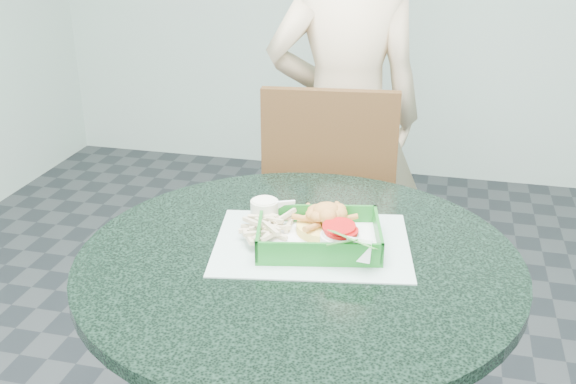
% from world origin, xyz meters
% --- Properties ---
extents(cafe_table, '(0.98, 0.98, 0.75)m').
position_xyz_m(cafe_table, '(0.00, 0.00, 0.58)').
color(cafe_table, '#323234').
rests_on(cafe_table, floor).
extents(dining_chair, '(0.45, 0.45, 0.93)m').
position_xyz_m(dining_chair, '(-0.08, 0.69, 0.53)').
color(dining_chair, black).
rests_on(dining_chair, floor).
extents(diner_person, '(0.64, 0.50, 1.56)m').
position_xyz_m(diner_person, '(-0.06, 1.02, 0.78)').
color(diner_person, beige).
rests_on(diner_person, floor).
extents(placemat, '(0.49, 0.40, 0.00)m').
position_xyz_m(placemat, '(0.02, 0.06, 0.75)').
color(placemat, '#A2BDB4').
rests_on(placemat, cafe_table).
extents(food_basket, '(0.27, 0.20, 0.05)m').
position_xyz_m(food_basket, '(0.03, 0.05, 0.77)').
color(food_basket, '#15661E').
rests_on(food_basket, placemat).
extents(crab_sandwich, '(0.13, 0.13, 0.08)m').
position_xyz_m(crab_sandwich, '(0.05, 0.09, 0.80)').
color(crab_sandwich, gold).
rests_on(crab_sandwich, food_basket).
extents(fries_pile, '(0.14, 0.15, 0.04)m').
position_xyz_m(fries_pile, '(-0.08, 0.08, 0.79)').
color(fries_pile, beige).
rests_on(fries_pile, food_basket).
extents(sauce_ramekin, '(0.07, 0.07, 0.04)m').
position_xyz_m(sauce_ramekin, '(-0.09, 0.15, 0.80)').
color(sauce_ramekin, beige).
rests_on(sauce_ramekin, food_basket).
extents(garnish_cup, '(0.13, 0.13, 0.05)m').
position_xyz_m(garnish_cup, '(0.09, 0.01, 0.79)').
color(garnish_cup, white).
rests_on(garnish_cup, food_basket).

